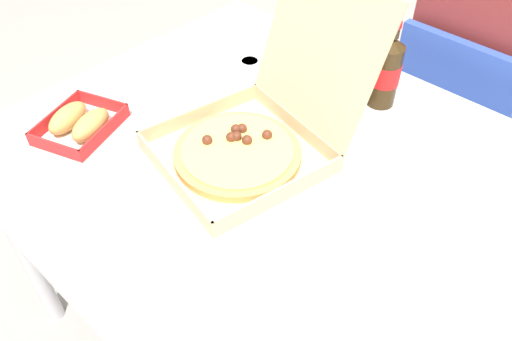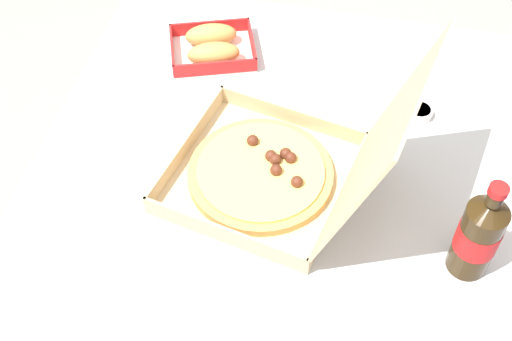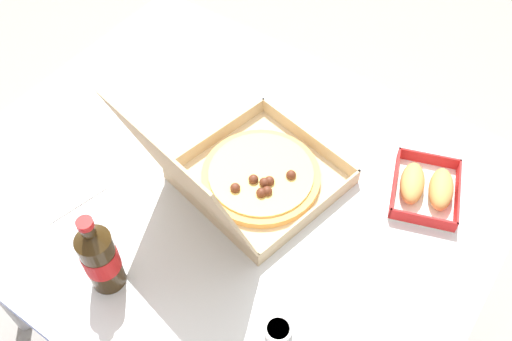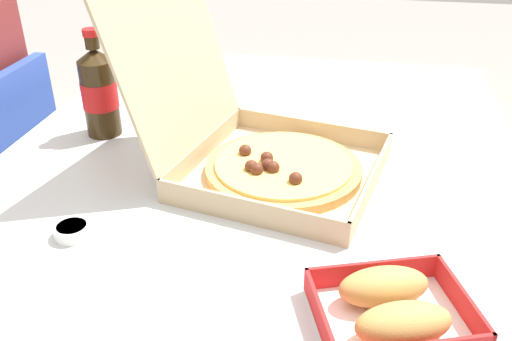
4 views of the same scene
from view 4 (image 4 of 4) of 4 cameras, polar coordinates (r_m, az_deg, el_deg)
dining_table at (r=1.12m, az=0.57°, el=-1.84°), size 1.26×1.03×0.75m
pizza_box_open at (r=1.01m, az=0.70°, el=2.28°), size 0.42×0.50×0.36m
bread_side_box at (r=0.72m, az=13.95°, el=-13.61°), size 0.21×0.23×0.06m
cola_bottle at (r=1.19m, az=-15.91°, el=7.87°), size 0.07×0.07×0.22m
paper_menu at (r=1.43m, az=-6.13°, el=8.55°), size 0.24×0.19×0.00m
dipping_sauce_cup at (r=0.90m, az=-18.50°, el=-5.88°), size 0.06×0.06×0.02m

